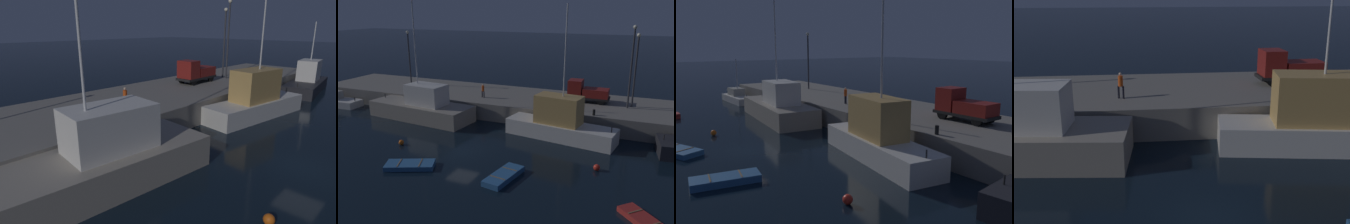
# 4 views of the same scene
# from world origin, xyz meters

# --- Properties ---
(ground_plane) EXTENTS (320.00, 320.00, 0.00)m
(ground_plane) POSITION_xyz_m (0.00, 0.00, 0.00)
(ground_plane) COLOR black
(pier_quay) EXTENTS (57.09, 10.41, 2.05)m
(pier_quay) POSITION_xyz_m (0.00, 14.47, 1.02)
(pier_quay) COLOR gray
(pier_quay) RESTS_ON ground
(fishing_trawler_red) EXTENTS (13.29, 5.59, 14.10)m
(fishing_trawler_red) POSITION_xyz_m (-9.46, 7.15, 1.42)
(fishing_trawler_red) COLOR gray
(fishing_trawler_red) RESTS_ON ground
(fishing_boat_blue) EXTENTS (7.27, 2.55, 6.12)m
(fishing_boat_blue) POSITION_xyz_m (-24.14, 7.45, 0.69)
(fishing_boat_blue) COLOR silver
(fishing_boat_blue) RESTS_ON ground
(fishing_boat_white) EXTENTS (11.55, 4.61, 13.25)m
(fishing_boat_white) POSITION_xyz_m (7.40, 7.05, 1.63)
(fishing_boat_white) COLOR silver
(fishing_boat_white) RESTS_ON ground
(dinghy_red_small) EXTENTS (2.13, 4.18, 0.49)m
(dinghy_red_small) POSITION_xyz_m (5.70, -3.33, 0.22)
(dinghy_red_small) COLOR #2D6099
(dinghy_red_small) RESTS_ON ground
(rowboat_blue_far) EXTENTS (4.37, 3.24, 0.44)m
(rowboat_blue_far) POSITION_xyz_m (-2.33, -4.55, 0.20)
(rowboat_blue_far) COLOR #2D6099
(rowboat_blue_far) RESTS_ON ground
(mooring_buoy_near) EXTENTS (0.54, 0.54, 0.54)m
(mooring_buoy_near) POSITION_xyz_m (12.18, 0.96, 0.27)
(mooring_buoy_near) COLOR red
(mooring_buoy_near) RESTS_ON ground
(mooring_buoy_mid) EXTENTS (0.50, 0.50, 0.50)m
(mooring_buoy_mid) POSITION_xyz_m (-6.30, -0.78, 0.25)
(mooring_buoy_mid) COLOR orange
(mooring_buoy_mid) RESTS_ON ground
(lamp_post_west) EXTENTS (0.44, 0.44, 7.73)m
(lamp_post_west) POSITION_xyz_m (-17.27, 15.25, 6.58)
(lamp_post_west) COLOR #38383D
(lamp_post_west) RESTS_ON pier_quay
(utility_truck) EXTENTS (5.05, 2.04, 2.58)m
(utility_truck) POSITION_xyz_m (8.47, 14.98, 3.27)
(utility_truck) COLOR black
(utility_truck) RESTS_ON pier_quay
(dockworker) EXTENTS (0.44, 0.39, 1.72)m
(dockworker) POSITION_xyz_m (-3.77, 12.04, 3.03)
(dockworker) COLOR black
(dockworker) RESTS_ON pier_quay
(bollard_west) EXTENTS (0.28, 0.28, 0.63)m
(bollard_west) POSITION_xyz_m (10.34, 9.74, 2.36)
(bollard_west) COLOR black
(bollard_west) RESTS_ON pier_quay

